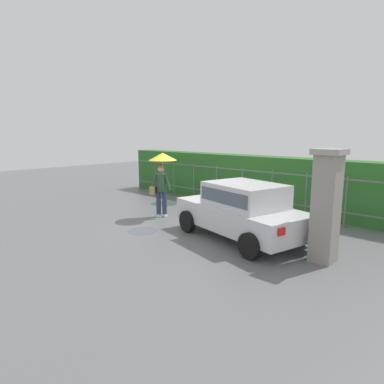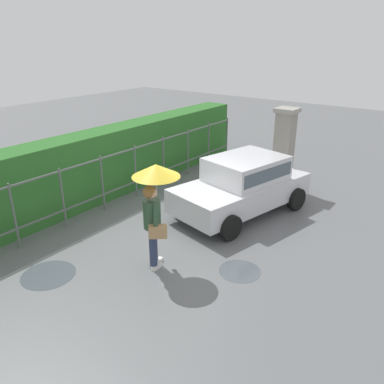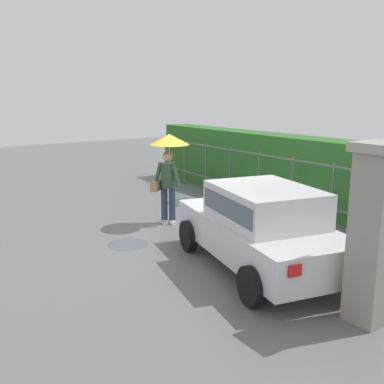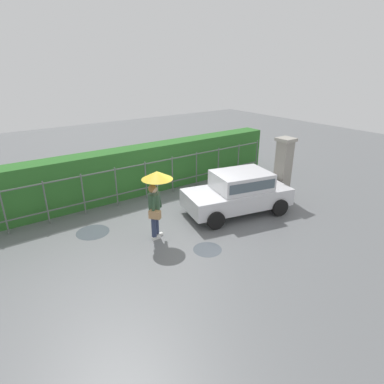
# 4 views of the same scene
# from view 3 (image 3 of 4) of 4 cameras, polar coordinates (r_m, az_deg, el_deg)

# --- Properties ---
(ground_plane) EXTENTS (40.00, 40.00, 0.00)m
(ground_plane) POSITION_cam_3_polar(r_m,az_deg,el_deg) (9.72, 3.55, -5.53)
(ground_plane) COLOR slate
(car) EXTENTS (3.97, 2.49, 1.48)m
(car) POSITION_cam_3_polar(r_m,az_deg,el_deg) (7.77, 8.89, -4.10)
(car) COLOR silver
(car) RESTS_ON ground
(pedestrian) EXTENTS (0.91, 0.91, 2.12)m
(pedestrian) POSITION_cam_3_polar(r_m,az_deg,el_deg) (10.20, -3.07, 4.32)
(pedestrian) COLOR #2D3856
(pedestrian) RESTS_ON ground
(gate_pillar) EXTENTS (0.60, 0.60, 2.42)m
(gate_pillar) POSITION_cam_3_polar(r_m,az_deg,el_deg) (6.23, 22.32, -4.92)
(gate_pillar) COLOR gray
(gate_pillar) RESTS_ON ground
(fence_section) EXTENTS (12.21, 0.05, 1.50)m
(fence_section) POSITION_cam_3_polar(r_m,az_deg,el_deg) (11.25, 12.75, 1.03)
(fence_section) COLOR #59605B
(fence_section) RESTS_ON ground
(hedge_row) EXTENTS (13.16, 0.90, 1.90)m
(hedge_row) POSITION_cam_3_polar(r_m,az_deg,el_deg) (11.80, 15.38, 2.03)
(hedge_row) COLOR #2D6B28
(hedge_row) RESTS_ON ground
(puddle_near) EXTENTS (0.83, 0.83, 0.00)m
(puddle_near) POSITION_cam_3_polar(r_m,az_deg,el_deg) (9.21, -8.22, -6.66)
(puddle_near) COLOR #4C545B
(puddle_near) RESTS_ON ground
(puddle_far) EXTENTS (1.03, 1.03, 0.00)m
(puddle_far) POSITION_cam_3_polar(r_m,az_deg,el_deg) (12.54, -0.96, -1.34)
(puddle_far) COLOR #4C545B
(puddle_far) RESTS_ON ground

